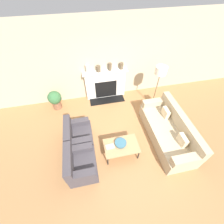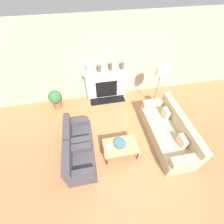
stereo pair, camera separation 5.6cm
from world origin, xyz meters
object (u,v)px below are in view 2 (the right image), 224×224
at_px(couch, 168,132).
at_px(fireplace, 106,85).
at_px(floor_lamp, 161,75).
at_px(mantel_vase_center_left, 99,69).
at_px(armchair_near, 79,164).
at_px(armchair_far, 78,135).
at_px(coffee_table, 121,146).
at_px(mantel_vase_left, 88,69).
at_px(mantel_vase_right, 122,66).
at_px(potted_plant, 56,98).
at_px(book, 109,147).
at_px(mantel_vase_center_right, 111,67).
at_px(bowl, 120,143).

bearing_deg(couch, fireplace, -146.89).
bearing_deg(floor_lamp, couch, -93.36).
xyz_separation_m(fireplace, mantel_vase_center_left, (-0.22, 0.01, 0.70)).
relative_size(armchair_near, armchair_far, 1.00).
distance_m(coffee_table, mantel_vase_left, 2.79).
bearing_deg(mantel_vase_left, couch, -47.99).
relative_size(fireplace, coffee_table, 1.70).
bearing_deg(mantel_vase_right, floor_lamp, -42.94).
relative_size(couch, armchair_far, 2.61).
distance_m(armchair_near, mantel_vase_right, 3.47).
distance_m(fireplace, armchair_near, 3.06).
height_order(armchair_near, armchair_far, same).
relative_size(mantel_vase_center_left, mantel_vase_right, 0.95).
bearing_deg(floor_lamp, mantel_vase_left, 156.81).
bearing_deg(mantel_vase_center_left, couch, -53.36).
bearing_deg(mantel_vase_left, potted_plant, -167.82).
distance_m(coffee_table, book, 0.31).
distance_m(armchair_near, potted_plant, 2.65).
relative_size(couch, armchair_near, 2.61).
height_order(fireplace, potted_plant, fireplace).
height_order(armchair_far, mantel_vase_center_left, mantel_vase_center_left).
bearing_deg(potted_plant, floor_lamp, -10.68).
xyz_separation_m(book, mantel_vase_center_left, (0.11, 2.55, 0.83)).
bearing_deg(mantel_vase_center_right, floor_lamp, -33.52).
relative_size(mantel_vase_center_left, mantel_vase_center_right, 0.81).
bearing_deg(couch, bowl, -83.17).
relative_size(fireplace, bowl, 5.03).
relative_size(bowl, mantel_vase_center_right, 1.24).
xyz_separation_m(armchair_far, mantel_vase_left, (0.59, 1.94, 0.99)).
bearing_deg(mantel_vase_center_right, couch, -60.31).
xyz_separation_m(armchair_far, potted_plant, (-0.71, 1.66, 0.10)).
height_order(coffee_table, mantel_vase_left, mantel_vase_left).
relative_size(fireplace, potted_plant, 2.21).
height_order(coffee_table, mantel_vase_right, mantel_vase_right).
bearing_deg(armchair_near, armchair_far, 0.00).
height_order(floor_lamp, mantel_vase_left, floor_lamp).
distance_m(couch, mantel_vase_right, 2.68).
distance_m(couch, armchair_far, 2.72).
xyz_separation_m(coffee_table, book, (-0.31, 0.03, 0.04)).
height_order(armchair_near, mantel_vase_center_left, mantel_vase_center_left).
distance_m(floor_lamp, mantel_vase_center_right, 1.70).
height_order(bowl, mantel_vase_center_right, mantel_vase_center_right).
distance_m(mantel_vase_center_left, mantel_vase_right, 0.81).
height_order(mantel_vase_center_right, mantel_vase_right, mantel_vase_center_right).
distance_m(armchair_far, mantel_vase_center_right, 2.56).
bearing_deg(coffee_table, mantel_vase_left, 102.29).
bearing_deg(mantel_vase_center_right, fireplace, -175.51).
xyz_separation_m(armchair_far, book, (0.84, -0.61, 0.11)).
bearing_deg(floor_lamp, armchair_far, -160.14).
bearing_deg(potted_plant, bowl, -50.48).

